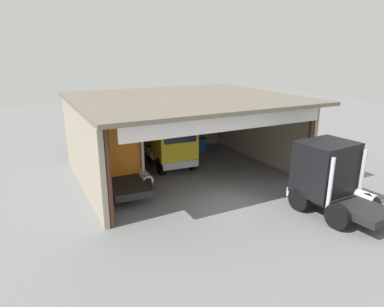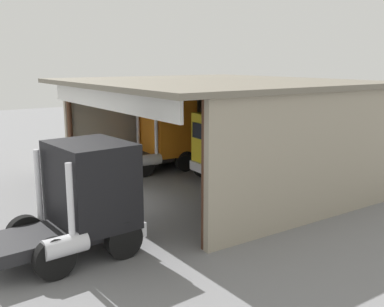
{
  "view_description": "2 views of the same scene",
  "coord_description": "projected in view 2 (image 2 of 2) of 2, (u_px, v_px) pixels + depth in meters",
  "views": [
    {
      "loc": [
        -8.76,
        -13.29,
        7.42
      ],
      "look_at": [
        0.0,
        3.66,
        1.64
      ],
      "focal_mm": 31.57,
      "sensor_mm": 36.0,
      "label": 1
    },
    {
      "loc": [
        16.45,
        -7.72,
        5.74
      ],
      "look_at": [
        0.0,
        3.66,
        1.64
      ],
      "focal_mm": 42.57,
      "sensor_mm": 36.0,
      "label": 2
    }
  ],
  "objects": [
    {
      "name": "truck_orange_right_bay",
      "position": [
        163.0,
        134.0,
        24.2
      ],
      "size": [
        2.75,
        5.08,
        3.72
      ],
      "rotation": [
        0.0,
        0.0,
        -0.07
      ],
      "color": "orange",
      "rests_on": "ground"
    },
    {
      "name": "oil_drum",
      "position": [
        337.0,
        179.0,
        20.67
      ],
      "size": [
        0.58,
        0.58,
        0.91
      ],
      "primitive_type": "cylinder",
      "color": "#194CB2",
      "rests_on": "ground"
    },
    {
      "name": "truck_yellow_left_bay",
      "position": [
        228.0,
        146.0,
        21.86
      ],
      "size": [
        2.71,
        4.64,
        3.61
      ],
      "rotation": [
        0.0,
        0.0,
        3.06
      ],
      "color": "yellow",
      "rests_on": "ground"
    },
    {
      "name": "tool_cart",
      "position": [
        321.0,
        177.0,
        20.88
      ],
      "size": [
        0.9,
        0.6,
        1.0
      ],
      "primitive_type": "cube",
      "color": "#1E59A5",
      "rests_on": "ground"
    },
    {
      "name": "truck_black_center_right_bay",
      "position": [
        83.0,
        196.0,
        13.54
      ],
      "size": [
        2.92,
        4.56,
        3.37
      ],
      "rotation": [
        0.0,
        0.0,
        0.08
      ],
      "color": "black",
      "rests_on": "ground"
    },
    {
      "name": "traffic_cone",
      "position": [
        118.0,
        231.0,
        14.83
      ],
      "size": [
        0.36,
        0.36,
        0.56
      ],
      "primitive_type": "cone",
      "color": "orange",
      "rests_on": "ground"
    },
    {
      "name": "workshop_shed",
      "position": [
        231.0,
        111.0,
        21.3
      ],
      "size": [
        12.64,
        11.7,
        4.88
      ],
      "color": "#9E937F",
      "rests_on": "ground"
    },
    {
      "name": "ground_plane",
      "position": [
        119.0,
        203.0,
        18.71
      ],
      "size": [
        80.0,
        80.0,
        0.0
      ],
      "primitive_type": "plane",
      "color": "slate",
      "rests_on": "ground"
    }
  ]
}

